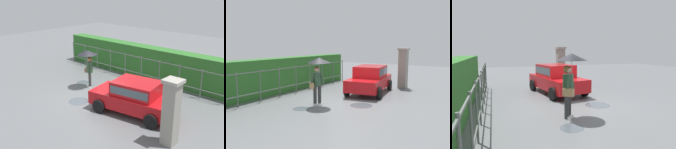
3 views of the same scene
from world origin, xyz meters
The scene contains 8 objects.
ground_plane centered at (0.00, 0.00, 0.00)m, with size 40.00×40.00×0.00m, color slate.
car centered at (2.45, -0.08, 0.80)m, with size 3.93×2.33×1.48m.
pedestrian centered at (-1.26, 0.64, 1.59)m, with size 1.02×1.02×2.11m.
gate_pillar centered at (4.84, -1.15, 1.24)m, with size 0.60×0.60×2.42m.
fence_section centered at (-0.34, 3.36, 0.83)m, with size 10.96×0.05×1.50m.
hedge_row centered at (-0.34, 4.24, 0.95)m, with size 11.91×0.90×1.90m, color #2D6B28.
puddle_near centered at (-0.27, -0.96, 0.00)m, with size 0.99×0.99×0.00m, color #4C545B.
puddle_far centered at (-2.09, 0.91, 0.00)m, with size 0.71×0.71×0.00m, color #4C545B.
Camera 1 is at (8.79, -8.47, 5.33)m, focal length 42.11 mm.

